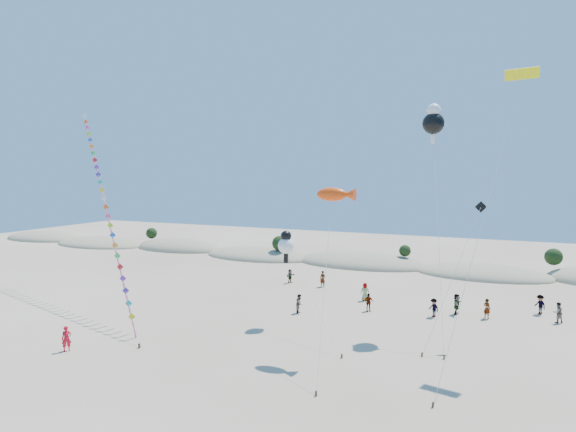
# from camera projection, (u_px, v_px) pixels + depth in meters

# --- Properties ---
(ground) EXTENTS (160.00, 160.00, 0.00)m
(ground) POSITION_uv_depth(u_px,v_px,m) (149.00, 401.00, 26.95)
(ground) COLOR gray
(ground) RESTS_ON ground
(dune_ridge) EXTENTS (145.30, 11.49, 5.57)m
(dune_ridge) POSITION_uv_depth(u_px,v_px,m) (369.00, 264.00, 67.65)
(dune_ridge) COLOR gray
(dune_ridge) RESTS_ON ground
(kite_train) EXTENTS (23.33, 17.56, 20.47)m
(kite_train) POSITION_uv_depth(u_px,v_px,m) (103.00, 196.00, 47.65)
(kite_train) COLOR #3F2D1E
(kite_train) RESTS_ON ground
(fish_kite) EXTENTS (2.96, 8.35, 11.77)m
(fish_kite) POSITION_uv_depth(u_px,v_px,m) (336.00, 195.00, 34.31)
(fish_kite) COLOR #3F2D1E
(fish_kite) RESTS_ON ground
(cartoon_kite_low) EXTENTS (7.60, 6.61, 7.95)m
(cartoon_kite_low) POSITION_uv_depth(u_px,v_px,m) (286.00, 244.00, 40.79)
(cartoon_kite_low) COLOR #3F2D1E
(cartoon_kite_low) RESTS_ON ground
(cartoon_kite_high) EXTENTS (3.22, 9.22, 18.57)m
(cartoon_kite_high) POSITION_uv_depth(u_px,v_px,m) (433.00, 121.00, 40.01)
(cartoon_kite_high) COLOR #3F2D1E
(cartoon_kite_high) RESTS_ON ground
(parafoil_kite) EXTENTS (5.27, 12.39, 20.14)m
(parafoil_kite) POSITION_uv_depth(u_px,v_px,m) (521.00, 79.00, 33.58)
(parafoil_kite) COLOR #3F2D1E
(parafoil_kite) RESTS_ON ground
(dark_kite) EXTENTS (3.77, 5.94, 10.67)m
(dark_kite) POSITION_uv_depth(u_px,v_px,m) (464.00, 249.00, 35.72)
(dark_kite) COLOR #3F2D1E
(dark_kite) RESTS_ON ground
(flyer_foreground) EXTENTS (0.76, 0.79, 1.82)m
(flyer_foreground) POSITION_uv_depth(u_px,v_px,m) (67.00, 339.00, 34.56)
(flyer_foreground) COLOR red
(flyer_foreground) RESTS_ON ground
(beachgoers) EXTENTS (28.04, 12.14, 1.86)m
(beachgoers) POSITION_uv_depth(u_px,v_px,m) (415.00, 299.00, 45.75)
(beachgoers) COLOR slate
(beachgoers) RESTS_ON ground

